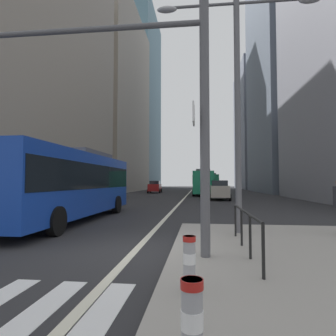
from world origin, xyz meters
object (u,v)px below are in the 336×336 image
(street_lamp_post, at_px, (237,80))
(car_receding_near, at_px, (219,190))
(city_bus_red_distant, at_px, (210,181))
(bollard_front, at_px, (192,326))
(car_oncoming_mid, at_px, (155,187))
(bollard_left, at_px, (189,262))
(city_bus_blue_oncoming, at_px, (70,181))
(sedan_white_oncoming, at_px, (22,199))
(city_bus_red_receding, at_px, (203,181))
(traffic_signal_gantry, at_px, (121,86))

(street_lamp_post, bearing_deg, car_receding_near, 88.06)
(car_receding_near, bearing_deg, city_bus_red_distant, 89.79)
(car_receding_near, xyz_separation_m, bollard_front, (-1.99, -26.28, -0.36))
(car_oncoming_mid, bearing_deg, bollard_left, -80.13)
(street_lamp_post, relative_size, bollard_left, 9.18)
(city_bus_red_distant, xyz_separation_m, street_lamp_post, (-0.75, -46.58, 3.45))
(city_bus_blue_oncoming, distance_m, bollard_front, 11.84)
(city_bus_red_distant, bearing_deg, street_lamp_post, -90.92)
(city_bus_blue_oncoming, distance_m, sedan_white_oncoming, 2.86)
(city_bus_blue_oncoming, height_order, bollard_front, city_bus_blue_oncoming)
(city_bus_red_receding, xyz_separation_m, car_receding_near, (1.52, -10.26, -0.85))
(sedan_white_oncoming, height_order, street_lamp_post, street_lamp_post)
(bollard_front, bearing_deg, street_lamp_post, 79.35)
(car_receding_near, height_order, bollard_left, car_receding_near)
(car_oncoming_mid, xyz_separation_m, street_lamp_post, (8.48, -35.17, 4.29))
(car_receding_near, relative_size, street_lamp_post, 0.58)
(sedan_white_oncoming, xyz_separation_m, city_bus_red_distant, (10.74, 43.14, 0.85))
(bollard_front, bearing_deg, city_bus_red_receding, 89.26)
(traffic_signal_gantry, xyz_separation_m, street_lamp_post, (3.15, 3.14, 1.18))
(city_bus_red_distant, height_order, bollard_left, city_bus_red_distant)
(city_bus_red_receding, height_order, bollard_left, city_bus_red_receding)
(city_bus_blue_oncoming, bearing_deg, sedan_white_oncoming, 170.53)
(city_bus_blue_oncoming, distance_m, city_bus_red_distant, 44.32)
(city_bus_red_distant, relative_size, street_lamp_post, 1.45)
(car_oncoming_mid, relative_size, bollard_left, 4.81)
(street_lamp_post, xyz_separation_m, bollard_front, (-1.35, -7.17, -4.65))
(car_oncoming_mid, bearing_deg, traffic_signal_gantry, -82.07)
(car_oncoming_mid, relative_size, street_lamp_post, 0.52)
(city_bus_red_receding, distance_m, street_lamp_post, 29.59)
(traffic_signal_gantry, distance_m, bollard_left, 4.44)
(city_bus_blue_oncoming, height_order, street_lamp_post, street_lamp_post)
(street_lamp_post, xyz_separation_m, bollard_left, (-1.44, -5.31, -4.65))
(city_bus_blue_oncoming, bearing_deg, bollard_front, -59.65)
(bollard_left, bearing_deg, bollard_front, -87.18)
(city_bus_red_distant, bearing_deg, bollard_front, -92.23)
(traffic_signal_gantry, bearing_deg, city_bus_red_distant, 85.52)
(bollard_left, bearing_deg, city_bus_red_receding, 89.07)
(city_bus_blue_oncoming, height_order, sedan_white_oncoming, city_bus_blue_oncoming)
(street_lamp_post, bearing_deg, city_bus_red_receding, 91.71)
(city_bus_blue_oncoming, xyz_separation_m, traffic_signal_gantry, (4.15, -6.13, 2.27))
(bollard_left, bearing_deg, city_bus_red_distant, 87.59)
(city_bus_red_receding, height_order, car_oncoming_mid, city_bus_red_receding)
(city_bus_red_receding, height_order, car_receding_near, city_bus_red_receding)
(city_bus_red_receding, relative_size, bollard_front, 13.49)
(car_oncoming_mid, xyz_separation_m, traffic_signal_gantry, (5.33, -38.31, 3.12))
(car_receding_near, distance_m, bollard_front, 26.36)
(city_bus_red_receding, bearing_deg, car_oncoming_mid, 142.67)
(city_bus_blue_oncoming, relative_size, city_bus_red_distant, 0.93)
(car_oncoming_mid, xyz_separation_m, bollard_front, (7.13, -42.34, -0.35))
(car_oncoming_mid, xyz_separation_m, car_receding_near, (9.13, -16.06, 0.00))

